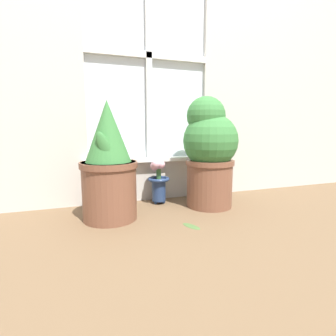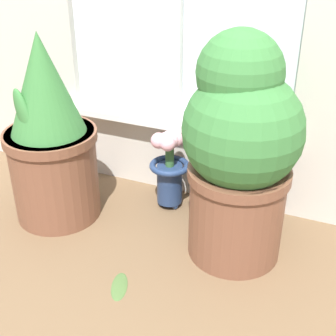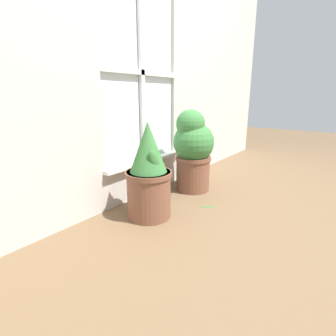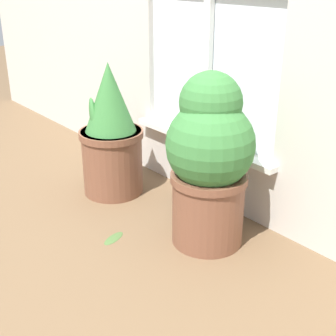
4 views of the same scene
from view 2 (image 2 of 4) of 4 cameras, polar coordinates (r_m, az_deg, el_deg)
ground_plane at (r=1.32m, az=-8.70°, el=-14.10°), size 10.00×10.00×0.00m
potted_plant_left at (r=1.50m, az=-14.17°, el=3.54°), size 0.29×0.29×0.61m
potted_plant_right at (r=1.26m, az=8.79°, el=2.30°), size 0.32×0.32×0.65m
flower_vase at (r=1.55m, az=0.10°, el=0.39°), size 0.14×0.14×0.28m
fallen_leaf at (r=1.31m, az=-5.96°, el=-14.06°), size 0.08×0.12×0.01m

